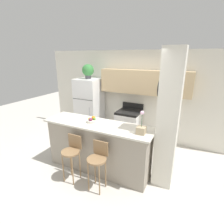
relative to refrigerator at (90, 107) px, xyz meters
The scene contains 12 objects.
ground_plane 2.16m from the refrigerator, 51.81° to the right, with size 14.00×14.00×0.00m, color beige.
wall_back 1.52m from the refrigerator, 13.74° to the left, with size 5.60×0.38×2.55m.
pillar_right 2.93m from the refrigerator, 27.98° to the right, with size 0.38×0.32×2.55m.
counter_bar 2.00m from the refrigerator, 51.81° to the right, with size 2.33×0.66×1.08m.
refrigerator is the anchor object (origin of this frame).
stove_range 1.37m from the refrigerator, ahead, with size 0.64×0.66×1.07m.
bar_stool_left 2.26m from the refrigerator, 65.67° to the right, with size 0.35×0.35×0.93m.
bar_stool_right 2.56m from the refrigerator, 53.54° to the right, with size 0.35×0.35×0.93m.
potted_plant_on_fridge 1.11m from the refrigerator, 117.16° to the left, with size 0.35×0.35×0.42m.
orchid_vase 2.72m from the refrigerator, 36.77° to the right, with size 0.15×0.15×0.43m.
fruit_bowl 1.88m from the refrigerator, 54.66° to the right, with size 0.23×0.23×0.12m.
trash_bin 0.93m from the refrigerator, 23.14° to the right, with size 0.28×0.28×0.38m.
Camera 1 is at (1.74, -2.83, 2.40)m, focal length 28.00 mm.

